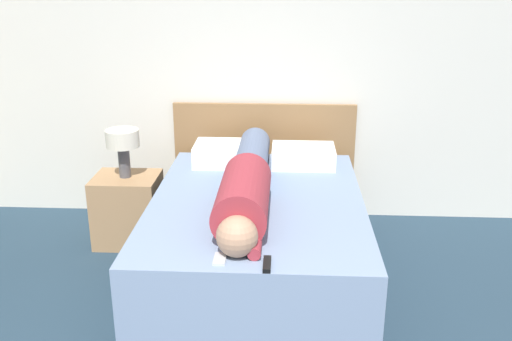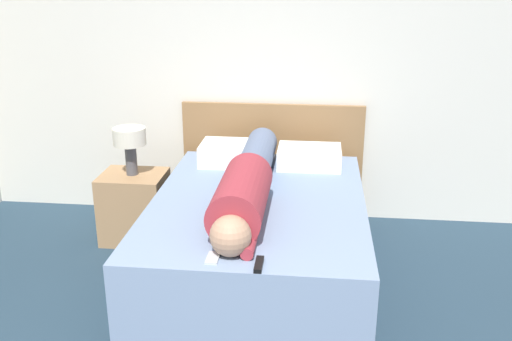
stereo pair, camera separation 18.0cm
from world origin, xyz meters
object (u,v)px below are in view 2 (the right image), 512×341
pillow_near_headboard (234,153)px  tv_remote (259,264)px  bed (258,240)px  person_lying (247,183)px  table_lamp (130,141)px  nightstand (135,207)px  cell_phone (213,258)px  pillow_second (309,157)px

pillow_near_headboard → tv_remote: (0.37, -1.62, -0.07)m
bed → person_lying: (-0.06, -0.08, 0.44)m
table_lamp → pillow_near_headboard: bearing=13.2°
bed → nightstand: bearing=152.6°
table_lamp → tv_remote: bearing=-51.8°
bed → nightstand: (-1.03, 0.53, -0.03)m
tv_remote → cell_phone: bearing=167.2°
bed → pillow_second: pillow_second is taller
tv_remote → pillow_near_headboard: bearing=102.8°
pillow_near_headboard → tv_remote: bearing=-77.2°
nightstand → pillow_near_headboard: 0.88m
bed → tv_remote: size_ratio=13.06×
person_lying → tv_remote: 0.85m
pillow_near_headboard → pillow_second: pillow_near_headboard is taller
nightstand → table_lamp: (-0.00, 0.00, 0.54)m
bed → tv_remote: bearing=-83.8°
bed → tv_remote: tv_remote is taller
pillow_near_headboard → cell_phone: size_ratio=3.88×
pillow_second → tv_remote: pillow_second is taller
nightstand → person_lying: 1.24m
bed → person_lying: size_ratio=1.07×
nightstand → cell_phone: size_ratio=4.16×
nightstand → person_lying: bearing=-32.4°
nightstand → pillow_near_headboard: size_ratio=1.07×
tv_remote → person_lying: bearing=101.1°
person_lying → cell_phone: bearing=-96.5°
table_lamp → person_lying: table_lamp is taller
pillow_near_headboard → cell_phone: pillow_near_headboard is taller
person_lying → pillow_near_headboard: 0.82m
nightstand → pillow_near_headboard: pillow_near_headboard is taller
nightstand → cell_phone: 1.67m
tv_remote → nightstand: bearing=128.2°
nightstand → table_lamp: bearing=180.0°
pillow_second → tv_remote: 1.63m
cell_phone → table_lamp: bearing=122.6°
bed → cell_phone: cell_phone is taller
nightstand → pillow_near_headboard: bearing=13.2°
person_lying → pillow_near_headboard: person_lying is taller
nightstand → cell_phone: bearing=-57.4°
nightstand → cell_phone: (0.88, -1.38, 0.34)m
person_lying → tv_remote: person_lying is taller
table_lamp → pillow_second: (1.35, 0.18, -0.14)m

